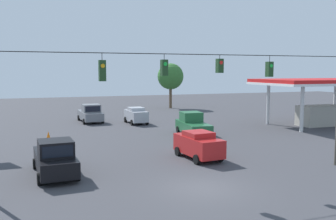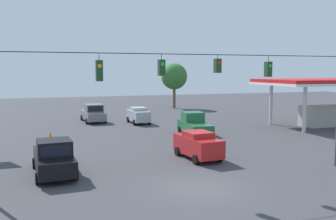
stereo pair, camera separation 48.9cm
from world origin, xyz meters
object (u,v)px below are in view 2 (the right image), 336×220
pickup_truck_black_parked_shoulder (54,158)px  traffic_cone_farthest (50,135)px  traffic_cone_fourth (53,145)px  sedan_silver_oncoming_deep (138,115)px  pickup_truck_grey_withflow_deep (93,114)px  overhead_signal_span (188,94)px  traffic_cone_nearest (57,169)px  tree_horizon_left (174,77)px  traffic_cone_fifth (50,140)px  sedan_red_crossing_near (198,145)px  traffic_cone_second (56,160)px  pickup_truck_green_oncoming_far (194,125)px  gas_station (324,92)px  traffic_cone_third (51,153)px

pickup_truck_black_parked_shoulder → traffic_cone_farthest: pickup_truck_black_parked_shoulder is taller
traffic_cone_fourth → traffic_cone_farthest: bearing=-89.0°
traffic_cone_farthest → sedan_silver_oncoming_deep: bearing=-144.9°
pickup_truck_grey_withflow_deep → overhead_signal_span: bearing=93.8°
traffic_cone_nearest → tree_horizon_left: bearing=-119.7°
traffic_cone_fifth → traffic_cone_farthest: (-0.06, -2.51, 0.00)m
sedan_red_crossing_near → traffic_cone_farthest: size_ratio=6.19×
traffic_cone_farthest → traffic_cone_second: bearing=90.6°
pickup_truck_grey_withflow_deep → traffic_cone_fourth: pickup_truck_grey_withflow_deep is taller
traffic_cone_second → traffic_cone_farthest: (0.10, -9.71, 0.00)m
sedan_red_crossing_near → pickup_truck_grey_withflow_deep: size_ratio=0.77×
pickup_truck_green_oncoming_far → pickup_truck_grey_withflow_deep: (7.68, -12.15, 0.00)m
traffic_cone_farthest → gas_station: 28.48m
sedan_silver_oncoming_deep → traffic_cone_nearest: 21.36m
overhead_signal_span → pickup_truck_grey_withflow_deep: 25.82m
traffic_cone_second → tree_horizon_left: (-19.38, -31.56, 4.69)m
pickup_truck_green_oncoming_far → sedan_red_crossing_near: pickup_truck_green_oncoming_far is taller
traffic_cone_farthest → traffic_cone_fifth: bearing=88.7°
traffic_cone_third → pickup_truck_black_parked_shoulder: bearing=90.5°
pickup_truck_grey_withflow_deep → sedan_red_crossing_near: bearing=101.5°
traffic_cone_second → tree_horizon_left: bearing=-121.6°
pickup_truck_grey_withflow_deep → traffic_cone_nearest: size_ratio=8.06×
traffic_cone_second → gas_station: bearing=-163.8°
tree_horizon_left → traffic_cone_second: bearing=58.4°
traffic_cone_nearest → traffic_cone_third: size_ratio=1.00×
pickup_truck_green_oncoming_far → traffic_cone_farthest: pickup_truck_green_oncoming_far is taller
traffic_cone_nearest → traffic_cone_farthest: bearing=-89.7°
pickup_truck_green_oncoming_far → gas_station: 15.74m
pickup_truck_grey_withflow_deep → traffic_cone_third: pickup_truck_grey_withflow_deep is taller
pickup_truck_grey_withflow_deep → traffic_cone_third: bearing=73.3°
sedan_silver_oncoming_deep → traffic_cone_second: 19.20m
traffic_cone_nearest → traffic_cone_fourth: (-0.03, -7.20, 0.00)m
sedan_red_crossing_near → traffic_cone_second: sedan_red_crossing_near is taller
overhead_signal_span → traffic_cone_nearest: size_ratio=29.06×
traffic_cone_second → traffic_cone_fourth: same height
traffic_cone_nearest → sedan_silver_oncoming_deep: bearing=-117.0°
overhead_signal_span → tree_horizon_left: (-12.69, -37.50, 0.30)m
sedan_silver_oncoming_deep → pickup_truck_green_oncoming_far: (-3.00, 9.19, 0.02)m
traffic_cone_fifth → tree_horizon_left: bearing=-128.7°
tree_horizon_left → traffic_cone_nearest: bearing=60.3°
overhead_signal_span → sedan_silver_oncoming_deep: bearing=-97.5°
pickup_truck_black_parked_shoulder → traffic_cone_fourth: bearing=-91.3°
pickup_truck_black_parked_shoulder → pickup_truck_grey_withflow_deep: bearing=-103.3°
traffic_cone_third → tree_horizon_left: 35.56m
traffic_cone_second → gas_station: gas_station is taller
tree_horizon_left → sedan_red_crossing_near: bearing=72.9°
traffic_cone_nearest → traffic_cone_second: 2.45m
pickup_truck_grey_withflow_deep → gas_station: bearing=153.9°
pickup_truck_black_parked_shoulder → traffic_cone_fifth: pickup_truck_black_parked_shoulder is taller
traffic_cone_fourth → tree_horizon_left: size_ratio=0.10×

